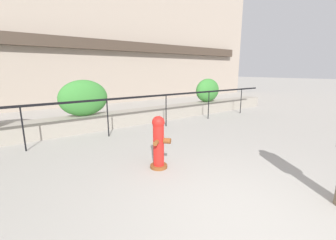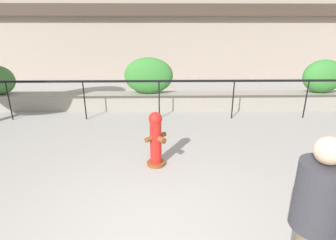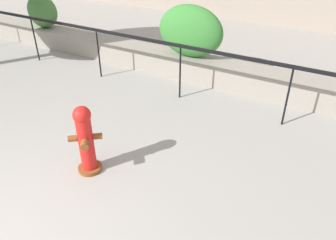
% 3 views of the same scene
% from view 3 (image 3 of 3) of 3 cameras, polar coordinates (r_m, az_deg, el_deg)
% --- Properties ---
extents(planter_wall_low, '(18.00, 0.70, 0.50)m').
position_cam_3_polar(planter_wall_low, '(7.76, 5.99, 8.86)').
color(planter_wall_low, gray).
rests_on(planter_wall_low, ground).
extents(fence_railing_segment, '(15.00, 0.05, 1.15)m').
position_cam_3_polar(fence_railing_segment, '(6.56, 2.20, 11.92)').
color(fence_railing_segment, black).
rests_on(fence_railing_segment, ground).
extents(hedge_bush_0, '(1.03, 0.62, 0.92)m').
position_cam_3_polar(hedge_bush_0, '(10.63, -21.06, 17.26)').
color(hedge_bush_0, '#427538').
rests_on(hedge_bush_0, planter_wall_low).
extents(hedge_bush_1, '(1.57, 0.66, 1.16)m').
position_cam_3_polar(hedge_bush_1, '(7.63, 3.91, 15.18)').
color(hedge_bush_1, '#387F33').
rests_on(hedge_bush_1, planter_wall_low).
extents(fire_hydrant, '(0.50, 0.50, 1.08)m').
position_cam_3_polar(fire_hydrant, '(4.79, -14.16, -3.32)').
color(fire_hydrant, brown).
rests_on(fire_hydrant, ground).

